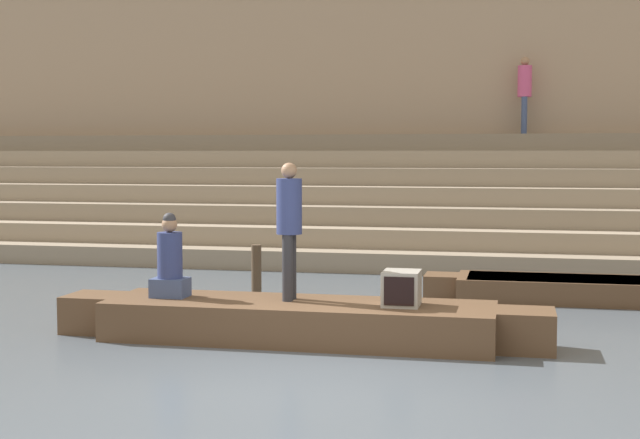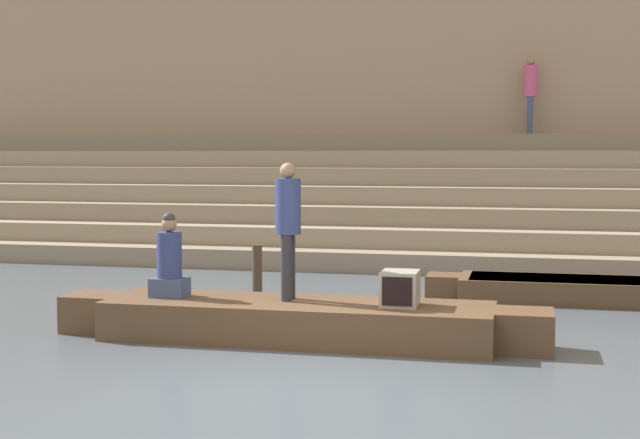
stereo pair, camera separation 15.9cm
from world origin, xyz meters
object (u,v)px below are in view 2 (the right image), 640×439
(person_rowing, at_px, (169,262))
(person_on_steps, at_px, (530,89))
(rowboat_main, at_px, (297,320))
(mooring_post, at_px, (257,279))
(person_standing, at_px, (288,221))
(moored_boat_shore, at_px, (584,289))
(tv_set, at_px, (400,288))

(person_rowing, distance_m, person_on_steps, 11.78)
(rowboat_main, bearing_deg, mooring_post, 119.93)
(person_on_steps, bearing_deg, person_standing, 84.68)
(moored_boat_shore, bearing_deg, rowboat_main, -130.41)
(person_standing, distance_m, mooring_post, 2.01)
(person_rowing, xyz_separation_m, moored_boat_shore, (5.16, 3.62, -0.70))
(tv_set, xyz_separation_m, moored_boat_shore, (2.28, 3.64, -0.48))
(person_standing, height_order, mooring_post, person_standing)
(person_rowing, relative_size, mooring_post, 1.09)
(rowboat_main, relative_size, person_rowing, 5.71)
(person_standing, relative_size, moored_boat_shore, 0.35)
(tv_set, relative_size, moored_boat_shore, 0.10)
(person_standing, height_order, tv_set, person_standing)
(person_on_steps, bearing_deg, rowboat_main, 85.53)
(person_on_steps, bearing_deg, mooring_post, 77.32)
(moored_boat_shore, distance_m, mooring_post, 4.96)
(mooring_post, bearing_deg, tv_set, -36.34)
(person_rowing, distance_m, mooring_post, 1.80)
(mooring_post, relative_size, person_on_steps, 0.55)
(person_standing, height_order, moored_boat_shore, person_standing)
(person_rowing, relative_size, moored_boat_shore, 0.22)
(rowboat_main, xyz_separation_m, person_standing, (-0.14, 0.10, 1.18))
(person_standing, relative_size, mooring_post, 1.73)
(rowboat_main, distance_m, tv_set, 1.31)
(rowboat_main, bearing_deg, tv_set, -1.87)
(person_rowing, relative_size, person_on_steps, 0.60)
(person_rowing, height_order, mooring_post, person_rowing)
(moored_boat_shore, bearing_deg, tv_set, -118.42)
(tv_set, height_order, mooring_post, mooring_post)
(person_rowing, xyz_separation_m, mooring_post, (0.63, 1.63, -0.41))
(person_standing, xyz_separation_m, person_rowing, (-1.50, -0.09, -0.54))
(person_standing, relative_size, person_rowing, 1.59)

